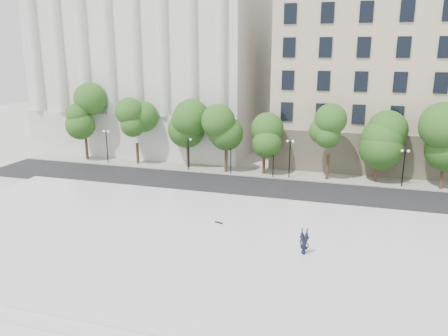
{
  "coord_description": "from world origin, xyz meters",
  "views": [
    {
      "loc": [
        11.42,
        -24.79,
        13.79
      ],
      "look_at": [
        1.1,
        10.0,
        4.15
      ],
      "focal_mm": 35.0,
      "sensor_mm": 36.0,
      "label": 1
    }
  ],
  "objects": [
    {
      "name": "ground",
      "position": [
        0.0,
        0.0,
        0.0
      ],
      "size": [
        160.0,
        160.0,
        0.0
      ],
      "primitive_type": "plane",
      "color": "#B8B5AE",
      "rests_on": "ground"
    },
    {
      "name": "plaza",
      "position": [
        0.0,
        3.0,
        0.23
      ],
      "size": [
        44.0,
        22.0,
        0.45
      ],
      "primitive_type": "cube",
      "color": "silver",
      "rests_on": "ground"
    },
    {
      "name": "street",
      "position": [
        0.0,
        18.0,
        0.01
      ],
      "size": [
        60.0,
        8.0,
        0.02
      ],
      "primitive_type": "cube",
      "color": "black",
      "rests_on": "ground"
    },
    {
      "name": "far_sidewalk",
      "position": [
        0.0,
        24.0,
        0.06
      ],
      "size": [
        60.0,
        4.0,
        0.12
      ],
      "primitive_type": "cube",
      "color": "#A19F94",
      "rests_on": "ground"
    },
    {
      "name": "building_west",
      "position": [
        -17.0,
        38.57,
        12.89
      ],
      "size": [
        31.5,
        27.65,
        25.6
      ],
      "color": "silver",
      "rests_on": "ground"
    },
    {
      "name": "building_east",
      "position": [
        20.0,
        38.91,
        11.14
      ],
      "size": [
        36.0,
        26.15,
        23.0
      ],
      "color": "#C5B296",
      "rests_on": "ground"
    },
    {
      "name": "traffic_light_west",
      "position": [
        -1.72,
        22.3,
        3.61
      ],
      "size": [
        0.52,
        1.57,
        4.12
      ],
      "color": "black",
      "rests_on": "ground"
    },
    {
      "name": "traffic_light_east",
      "position": [
        3.22,
        22.3,
        3.76
      ],
      "size": [
        1.0,
        1.92,
        4.26
      ],
      "color": "black",
      "rests_on": "ground"
    },
    {
      "name": "person_lying",
      "position": [
        8.89,
        2.95,
        0.71
      ],
      "size": [
        0.82,
        1.93,
        0.51
      ],
      "primitive_type": "imported",
      "rotation": [
        -1.54,
        0.0,
        -0.08
      ],
      "color": "black",
      "rests_on": "plaza"
    },
    {
      "name": "skateboard",
      "position": [
        1.66,
        6.63,
        0.49
      ],
      "size": [
        0.73,
        0.42,
        0.07
      ],
      "primitive_type": "cube",
      "rotation": [
        0.0,
        0.0,
        -0.36
      ],
      "color": "black",
      "rests_on": "plaza"
    },
    {
      "name": "street_trees",
      "position": [
        2.27,
        23.48,
        5.22
      ],
      "size": [
        46.28,
        5.09,
        7.97
      ],
      "color": "#382619",
      "rests_on": "ground"
    },
    {
      "name": "lamp_posts",
      "position": [
        -0.88,
        22.6,
        2.92
      ],
      "size": [
        35.79,
        0.28,
        4.44
      ],
      "color": "black",
      "rests_on": "ground"
    }
  ]
}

